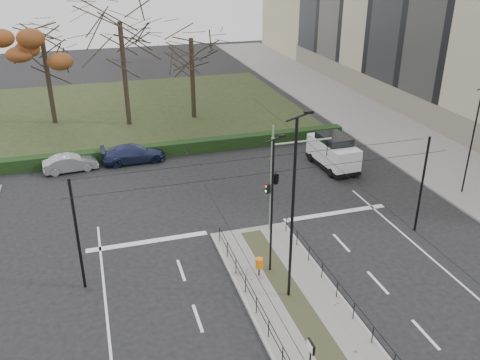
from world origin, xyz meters
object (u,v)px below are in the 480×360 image
at_px(white_van, 333,151).
at_px(rust_tree, 42,38).
at_px(streetlamp_median_near, 293,210).
at_px(litter_bin, 259,263).
at_px(bare_tree_center, 120,30).
at_px(info_panel, 311,351).
at_px(traffic_light, 277,177).
at_px(bare_tree_near, 191,44).
at_px(parked_car_second, 70,163).
at_px(streetlamp_median_far, 272,206).
at_px(parked_car_third, 133,153).
at_px(streetlamp_sidewalk, 472,140).

distance_m(white_van, rust_tree, 28.14).
xyz_separation_m(streetlamp_median_near, white_van, (9.27, 14.06, -3.50)).
bearing_deg(litter_bin, streetlamp_median_near, -66.57).
bearing_deg(bare_tree_center, white_van, -47.17).
bearing_deg(rust_tree, info_panel, -74.55).
bearing_deg(traffic_light, bare_tree_center, 105.67).
relative_size(bare_tree_center, bare_tree_near, 1.23).
xyz_separation_m(parked_car_second, bare_tree_near, (11.84, 10.46, 6.56)).
distance_m(white_van, bare_tree_center, 21.96).
bearing_deg(parked_car_second, info_panel, -166.90).
relative_size(info_panel, streetlamp_median_far, 0.28).
height_order(parked_car_third, bare_tree_near, bare_tree_near).
xyz_separation_m(traffic_light, white_van, (7.60, 7.77, -2.19)).
relative_size(parked_car_second, bare_tree_near, 0.39).
bearing_deg(parked_car_second, traffic_light, -144.12).
bearing_deg(bare_tree_near, traffic_light, -90.09).
xyz_separation_m(info_panel, white_van, (10.63, 19.42, -0.41)).
xyz_separation_m(white_van, rust_tree, (-20.86, 17.63, 6.76)).
distance_m(info_panel, streetlamp_sidewalk, 21.39).
height_order(white_van, bare_tree_center, bare_tree_center).
height_order(info_panel, streetlamp_sidewalk, streetlamp_sidewalk).
distance_m(info_panel, streetlamp_median_far, 8.01).
bearing_deg(white_van, rust_tree, 139.81).
xyz_separation_m(white_van, bare_tree_near, (-7.56, 15.59, 5.87)).
xyz_separation_m(parked_car_second, rust_tree, (-1.47, 12.49, 7.46)).
xyz_separation_m(streetlamp_median_near, parked_car_third, (-5.34, 19.65, -4.13)).
height_order(info_panel, streetlamp_median_far, streetlamp_median_far).
bearing_deg(streetlamp_sidewalk, rust_tree, 138.22).
bearing_deg(parked_car_third, rust_tree, 25.89).
bearing_deg(streetlamp_median_near, parked_car_second, 117.82).
relative_size(traffic_light, info_panel, 2.84).
xyz_separation_m(info_panel, streetlamp_median_far, (1.21, 7.61, 2.18)).
distance_m(litter_bin, info_panel, 7.42).
relative_size(white_van, bare_tree_center, 0.40).
bearing_deg(streetlamp_median_far, litter_bin, -159.71).
xyz_separation_m(streetlamp_median_far, bare_tree_center, (-4.60, 26.93, 4.97)).
distance_m(traffic_light, white_van, 11.08).
height_order(streetlamp_median_far, rust_tree, rust_tree).
height_order(traffic_light, parked_car_third, traffic_light).
bearing_deg(info_panel, white_van, 61.31).
bearing_deg(streetlamp_median_far, info_panel, -99.05).
height_order(traffic_light, streetlamp_median_far, streetlamp_median_far).
bearing_deg(streetlamp_median_far, bare_tree_near, 86.12).
xyz_separation_m(info_panel, bare_tree_near, (3.07, 35.01, 5.46)).
relative_size(streetlamp_median_far, bare_tree_near, 0.73).
distance_m(streetlamp_median_far, rust_tree, 31.86).
height_order(info_panel, streetlamp_median_near, streetlamp_median_near).
relative_size(litter_bin, parked_car_third, 0.20).
height_order(litter_bin, rust_tree, rust_tree).
height_order(traffic_light, streetlamp_median_near, streetlamp_median_near).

